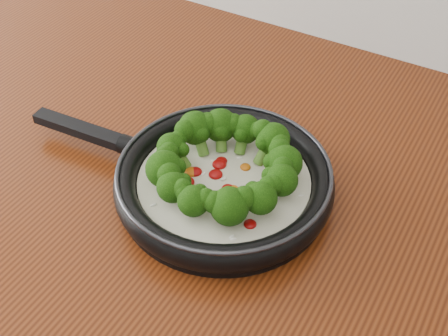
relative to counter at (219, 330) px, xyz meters
The scene contains 2 objects.
counter is the anchor object (origin of this frame).
skillet 0.49m from the counter, 53.45° to the right, with size 0.46×0.31×0.09m.
Camera 1 is at (0.33, 0.56, 1.47)m, focal length 47.43 mm.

